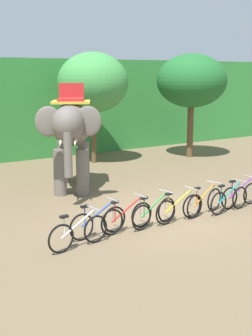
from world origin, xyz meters
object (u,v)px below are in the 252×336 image
Objects in this scene: bike_blue at (98,222)px; bike_yellow at (179,208)px; bike_purple at (240,195)px; tree_right at (192,81)px; elephant at (71,130)px; bike_red at (127,217)px; bike_white at (79,233)px; bike_teal at (229,200)px; bike_green at (154,213)px; bike_orange at (205,202)px; tree_center_left at (93,83)px.

bike_blue is 1.00× the size of bike_yellow.
bike_purple is at bearing -1.59° from bike_blue.
bike_purple is at bearing -120.03° from tree_right.
elephant is 4.95m from bike_red.
tree_right reaches higher than bike_blue.
bike_blue is at bearing -107.91° from elephant.
bike_white and bike_teal have the same top height.
bike_green and bike_orange have the same top height.
bike_green is 0.82m from bike_yellow.
bike_red is 4.20m from bike_purple.
bike_green is (-7.63, -7.42, -3.35)m from tree_right.
bike_yellow is at bearing -175.34° from bike_orange.
bike_yellow is at bearing -178.63° from bike_purple.
elephant is at bearing 127.78° from bike_purple.
bike_teal is (-4.96, -7.61, -3.35)m from tree_right.
bike_orange is at bearing -1.85° from bike_blue.
tree_center_left is 9.34m from bike_orange.
bike_white and bike_purple have the same top height.
bike_red and bike_green have the same top height.
elephant is at bearing 82.27° from bike_red.
elephant is (-3.11, -4.09, -1.49)m from tree_center_left.
bike_teal is (-0.21, -8.90, -3.31)m from tree_center_left.
bike_red is at bearing -97.73° from elephant.
tree_right is at bearing 37.99° from bike_blue.
bike_white is (-5.33, -8.99, -3.31)m from tree_center_left.
bike_yellow is (1.67, -0.12, 0.00)m from bike_red.
tree_center_left is 2.97× the size of bike_teal.
elephant reaches higher than bike_teal.
bike_green is 0.99× the size of bike_yellow.
bike_blue and bike_orange have the same top height.
bike_white is 1.01× the size of bike_green.
bike_green is 2.67m from bike_teal.
bike_purple is (3.58, -4.62, -1.82)m from elephant.
elephant reaches higher than bike_orange.
bike_purple is (2.53, 0.06, 0.00)m from bike_yellow.
tree_right is 11.16m from bike_green.
bike_purple is at bearing 1.37° from bike_yellow.
bike_white is 4.34m from bike_orange.
bike_orange is at bearing -0.65° from bike_red.
bike_white is at bearing -176.05° from bike_yellow.
elephant is at bearing -160.44° from tree_right.
bike_blue is (-4.56, -8.57, -3.31)m from tree_center_left.
tree_center_left reaches higher than elephant.
elephant is at bearing 114.61° from bike_orange.
tree_right is at bearing 44.18° from bike_green.
bike_yellow is at bearing -77.35° from elephant.
bike_white is at bearing -114.38° from elephant.
bike_purple is (4.20, -0.06, 0.00)m from bike_red.
tree_right is 9.69m from bike_teal.
tree_center_left reaches higher than bike_green.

